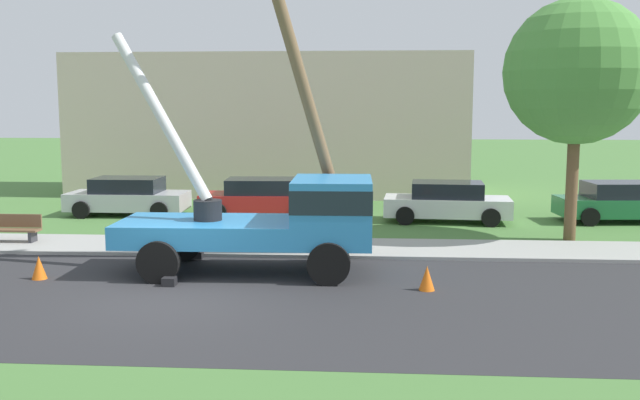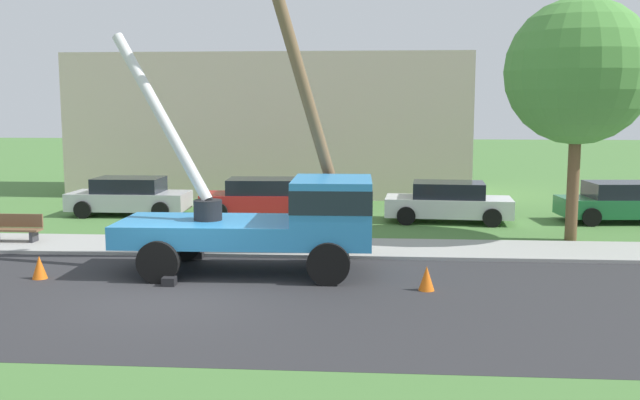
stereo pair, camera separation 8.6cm
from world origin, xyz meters
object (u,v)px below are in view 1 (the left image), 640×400
leaning_utility_pole (305,93)px  park_bench (14,229)px  parked_sedan_silver (128,196)px  traffic_cone_ahead (427,278)px  utility_truck (280,216)px  parked_sedan_green (621,202)px  parked_sedan_white (447,202)px  parked_sedan_red (261,198)px  traffic_cone_behind (39,268)px  roadside_tree_near (577,72)px

leaning_utility_pole → park_bench: bearing=170.3°
parked_sedan_silver → traffic_cone_ahead: bearing=-44.7°
utility_truck → traffic_cone_ahead: size_ratio=12.16×
traffic_cone_ahead → parked_sedan_green: 12.55m
parked_sedan_silver → parked_sedan_white: bearing=-3.4°
leaning_utility_pole → parked_sedan_silver: size_ratio=1.97×
leaning_utility_pole → parked_sedan_silver: 11.03m
parked_sedan_white → leaning_utility_pole: bearing=-123.9°
parked_sedan_silver → parked_sedan_white: same height
parked_sedan_red → parked_sedan_green: bearing=-1.1°
parked_sedan_white → traffic_cone_behind: bearing=-139.2°
leaning_utility_pole → traffic_cone_behind: size_ratio=15.49×
parked_sedan_red → parked_sedan_green: size_ratio=0.99×
leaning_utility_pole → parked_sedan_green: (10.62, 7.03, -3.73)m
utility_truck → parked_sedan_silver: utility_truck is taller
roadside_tree_near → parked_sedan_green: bearing=52.6°
leaning_utility_pole → parked_sedan_red: leaning_utility_pole is taller
utility_truck → parked_sedan_white: utility_truck is taller
parked_sedan_red → parked_sedan_white: same height
parked_sedan_silver → park_bench: size_ratio=2.75×
utility_truck → roadside_tree_near: bearing=30.0°
traffic_cone_behind → parked_sedan_red: parked_sedan_red is taller
traffic_cone_behind → parked_sedan_red: size_ratio=0.12×
park_bench → roadside_tree_near: 17.43m
parked_sedan_red → parked_sedan_white: 6.81m
parked_sedan_red → parked_sedan_white: (6.77, -0.65, 0.00)m
parked_sedan_green → roadside_tree_near: size_ratio=0.62×
parked_sedan_red → parked_sedan_green: same height
traffic_cone_ahead → parked_sedan_green: size_ratio=0.12×
parked_sedan_white → park_bench: size_ratio=2.83×
parked_sedan_red → roadside_tree_near: size_ratio=0.61×
traffic_cone_behind → parked_sedan_silver: size_ratio=0.13×
parked_sedan_green → traffic_cone_ahead: bearing=-127.5°
roadside_tree_near → leaning_utility_pole: bearing=-156.5°
parked_sedan_white → park_bench: bearing=-159.0°
parked_sedan_silver → park_bench: (-1.48, -5.80, -0.25)m
traffic_cone_behind → roadside_tree_near: (14.01, 5.93, 4.81)m
utility_truck → parked_sedan_green: size_ratio=1.50×
traffic_cone_ahead → parked_sedan_white: parked_sedan_white is taller
traffic_cone_ahead → parked_sedan_green: parked_sedan_green is taller
traffic_cone_behind → traffic_cone_ahead: bearing=-2.5°
parked_sedan_silver → parked_sedan_green: (17.99, -0.28, 0.00)m
utility_truck → park_bench: size_ratio=4.26×
parked_sedan_silver → roadside_tree_near: bearing=-14.4°
parked_sedan_white → traffic_cone_ahead: bearing=-98.7°
traffic_cone_ahead → traffic_cone_behind: (-9.15, 0.41, 0.00)m
parked_sedan_white → parked_sedan_green: bearing=3.8°
traffic_cone_ahead → traffic_cone_behind: 9.16m
utility_truck → parked_sedan_green: utility_truck is taller
traffic_cone_ahead → park_bench: park_bench is taller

